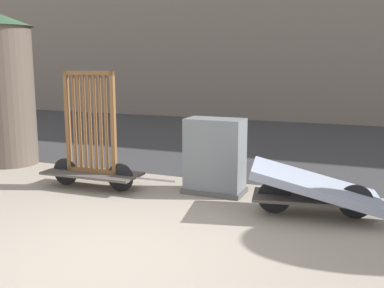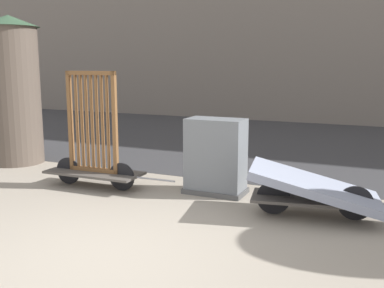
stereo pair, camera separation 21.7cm
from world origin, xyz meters
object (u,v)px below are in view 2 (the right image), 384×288
advertising_column (13,89)px  utility_cabinet (216,159)px  bike_cart_with_bedframe (94,152)px  bike_cart_with_mattress (314,189)px

advertising_column → utility_cabinet: bearing=-4.8°
bike_cart_with_bedframe → bike_cart_with_mattress: size_ratio=0.97×
bike_cart_with_mattress → utility_cabinet: 1.80m
bike_cart_with_mattress → utility_cabinet: bearing=151.4°
bike_cart_with_bedframe → advertising_column: bearing=159.6°
utility_cabinet → advertising_column: 4.96m
utility_cabinet → bike_cart_with_mattress: bearing=-17.6°
bike_cart_with_bedframe → bike_cart_with_mattress: bike_cart_with_bedframe is taller
bike_cart_with_bedframe → utility_cabinet: size_ratio=1.93×
bike_cart_with_bedframe → bike_cart_with_mattress: bearing=-1.6°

